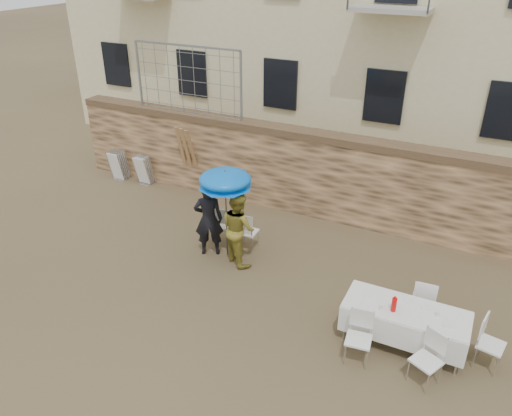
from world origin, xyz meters
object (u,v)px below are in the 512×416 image
at_px(table_chair_side, 491,344).
at_px(chair_stack_right, 147,168).
at_px(couple_chair_left, 221,224).
at_px(table_chair_front_right, 426,360).
at_px(man_suit, 209,219).
at_px(table_chair_front_left, 359,339).
at_px(table_chair_back, 424,300).
at_px(umbrella, 225,182).
at_px(couple_chair_right, 248,231).
at_px(banquet_table, 406,311).
at_px(soda_bottle, 394,305).
at_px(woman_dress, 238,228).
at_px(chair_stack_left, 122,163).

distance_m(table_chair_side, chair_stack_right, 10.22).
distance_m(couple_chair_left, table_chair_front_right, 5.59).
height_order(man_suit, table_chair_front_right, man_suit).
bearing_deg(table_chair_front_right, table_chair_front_left, -154.16).
distance_m(table_chair_back, table_chair_side, 1.39).
height_order(table_chair_back, table_chair_side, same).
height_order(umbrella, table_chair_front_right, umbrella).
bearing_deg(couple_chair_right, chair_stack_right, -25.70).
bearing_deg(umbrella, couple_chair_right, 56.31).
bearing_deg(table_chair_front_right, table_chair_back, 126.79).
height_order(banquet_table, table_chair_back, table_chair_back).
height_order(banquet_table, soda_bottle, soda_bottle).
xyz_separation_m(soda_bottle, table_chair_back, (0.40, 0.95, -0.43)).
relative_size(man_suit, soda_bottle, 6.78).
distance_m(table_chair_front_right, chair_stack_right, 9.72).
bearing_deg(banquet_table, woman_dress, 164.66).
bearing_deg(chair_stack_left, couple_chair_right, -20.26).
relative_size(couple_chair_left, table_chair_front_right, 1.00).
height_order(woman_dress, umbrella, umbrella).
distance_m(woman_dress, table_chair_front_left, 3.71).
distance_m(man_suit, table_chair_side, 6.06).
height_order(umbrella, table_chair_front_left, umbrella).
distance_m(banquet_table, chair_stack_left, 9.79).
xyz_separation_m(banquet_table, table_chair_side, (1.40, 0.10, -0.25)).
bearing_deg(table_chair_front_right, soda_bottle, 165.24).
bearing_deg(couple_chair_left, table_chair_front_left, 134.47).
bearing_deg(couple_chair_right, table_chair_back, 167.22).
xyz_separation_m(woman_dress, table_chair_front_right, (4.33, -1.80, -0.37)).
bearing_deg(man_suit, couple_chair_left, -117.59).
height_order(table_chair_front_left, table_chair_back, same).
bearing_deg(table_chair_front_right, woman_dress, -176.75).
distance_m(umbrella, couple_chair_left, 1.49).
distance_m(couple_chair_right, banquet_table, 4.20).
xyz_separation_m(umbrella, table_chair_back, (4.38, -0.35, -1.36)).
bearing_deg(table_chair_front_right, chair_stack_right, 179.67).
distance_m(man_suit, soda_bottle, 4.54).
relative_size(man_suit, umbrella, 0.90).
distance_m(table_chair_side, chair_stack_left, 11.07).
bearing_deg(banquet_table, table_chair_front_right, -56.31).
xyz_separation_m(table_chair_front_right, chair_stack_right, (-8.73, 4.29, -0.02)).
height_order(couple_chair_left, table_chair_front_left, same).
bearing_deg(couple_chair_right, table_chair_front_left, 142.67).
height_order(table_chair_front_right, chair_stack_left, table_chair_front_right).
bearing_deg(chair_stack_right, table_chair_front_right, -26.16).
relative_size(woman_dress, table_chair_back, 1.76).
xyz_separation_m(couple_chair_right, table_chair_front_left, (3.28, -2.35, 0.00)).
distance_m(table_chair_front_left, table_chair_side, 2.17).
bearing_deg(table_chair_front_right, chair_stack_left, -178.17).
relative_size(table_chair_back, chair_stack_left, 1.04).
bearing_deg(table_chair_side, table_chair_front_right, 144.38).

